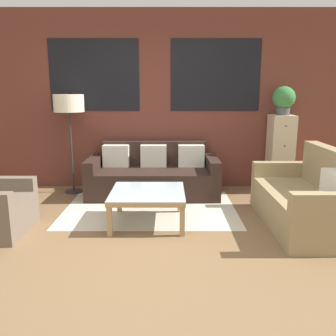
{
  "coord_description": "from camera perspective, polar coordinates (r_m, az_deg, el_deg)",
  "views": [
    {
      "loc": [
        0.21,
        -3.35,
        1.56
      ],
      "look_at": [
        0.21,
        1.31,
        0.55
      ],
      "focal_mm": 38.0,
      "sensor_mm": 36.0,
      "label": 1
    }
  ],
  "objects": [
    {
      "name": "ground_plane",
      "position": [
        3.7,
        -3.29,
        -12.74
      ],
      "size": [
        16.0,
        16.0,
        0.0
      ],
      "primitive_type": "plane",
      "color": "brown"
    },
    {
      "name": "wall_back_brick",
      "position": [
        5.79,
        -2.09,
        10.74
      ],
      "size": [
        8.4,
        0.09,
        2.8
      ],
      "color": "brown",
      "rests_on": "ground_plane"
    },
    {
      "name": "rug",
      "position": [
        4.87,
        -2.87,
        -6.44
      ],
      "size": [
        2.29,
        1.62,
        0.0
      ],
      "color": "beige",
      "rests_on": "ground_plane"
    },
    {
      "name": "couch_dark",
      "position": [
        5.46,
        -2.37,
        -1.27
      ],
      "size": [
        1.95,
        0.88,
        0.78
      ],
      "color": "black",
      "rests_on": "ground_plane"
    },
    {
      "name": "settee_vintage",
      "position": [
        4.45,
        21.3,
        -4.94
      ],
      "size": [
        0.8,
        1.63,
        0.92
      ],
      "color": "#99845B",
      "rests_on": "ground_plane"
    },
    {
      "name": "coffee_table",
      "position": [
        4.25,
        -3.28,
        -4.48
      ],
      "size": [
        0.87,
        0.87,
        0.4
      ],
      "color": "silver",
      "rests_on": "ground_plane"
    },
    {
      "name": "floor_lamp",
      "position": [
        5.61,
        -15.61,
        9.46
      ],
      "size": [
        0.45,
        0.45,
        1.51
      ],
      "color": "#2D2D2D",
      "rests_on": "ground_plane"
    },
    {
      "name": "drawer_cabinet",
      "position": [
        5.87,
        17.52,
        2.25
      ],
      "size": [
        0.36,
        0.41,
        1.2
      ],
      "color": "#C6B793",
      "rests_on": "ground_plane"
    },
    {
      "name": "potted_plant",
      "position": [
        5.79,
        18.06,
        10.45
      ],
      "size": [
        0.34,
        0.34,
        0.43
      ],
      "color": "#47474C",
      "rests_on": "drawer_cabinet"
    }
  ]
}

